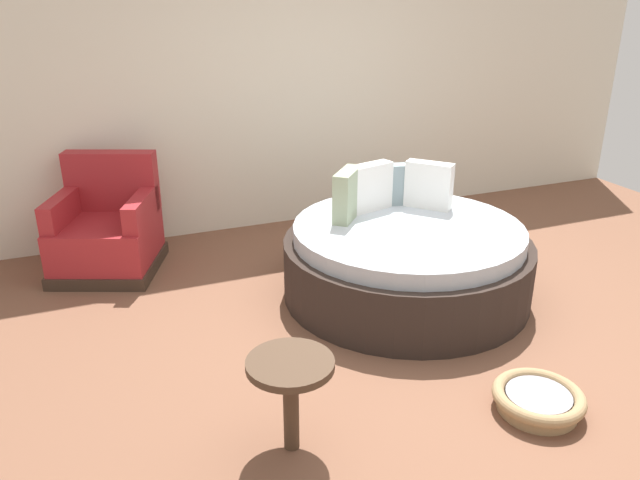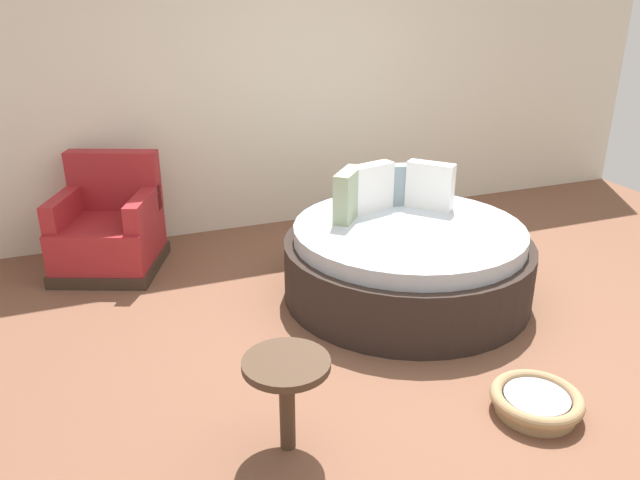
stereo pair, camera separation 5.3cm
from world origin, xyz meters
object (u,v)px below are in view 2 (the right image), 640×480
at_px(red_armchair, 109,230).
at_px(side_table, 286,377).
at_px(round_daybed, 406,259).
at_px(pet_basket, 536,401).

xyz_separation_m(red_armchair, side_table, (0.67, -2.66, 0.10)).
xyz_separation_m(round_daybed, red_armchair, (-2.06, 1.34, 0.04)).
bearing_deg(round_daybed, red_armchair, 146.85).
distance_m(pet_basket, side_table, 1.44).
distance_m(round_daybed, side_table, 1.92).
height_order(round_daybed, red_armchair, round_daybed).
xyz_separation_m(round_daybed, pet_basket, (-0.02, -1.55, -0.22)).
relative_size(red_armchair, side_table, 2.00).
bearing_deg(side_table, round_daybed, 43.31).
relative_size(red_armchair, pet_basket, 2.04).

